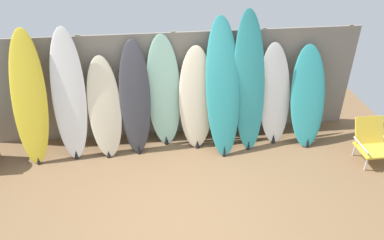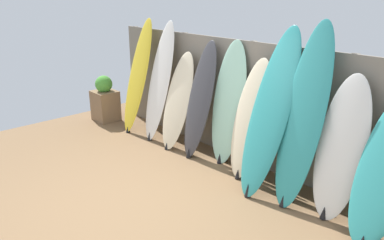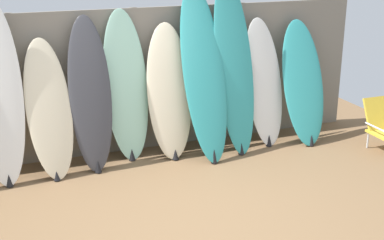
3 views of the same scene
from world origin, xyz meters
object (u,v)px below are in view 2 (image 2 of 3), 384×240
Objects in this scene: surfboard_yellow_0 at (138,77)px; surfboard_teal_6 at (270,114)px; planter_box at (105,100)px; surfboard_teal_7 at (303,118)px; surfboard_charcoal_3 at (200,101)px; surfboard_white_8 at (341,150)px; surfboard_cream_5 at (250,120)px; surfboard_seafoam_4 at (228,104)px; surfboard_white_1 at (159,82)px; surfboard_cream_2 at (178,102)px.

surfboard_teal_6 is (2.92, -0.05, 0.03)m from surfboard_yellow_0.
surfboard_yellow_0 reaches higher than planter_box.
surfboard_teal_7 is (0.43, 0.05, 0.04)m from surfboard_teal_6.
planter_box is at bearing -174.19° from surfboard_charcoal_3.
surfboard_yellow_0 reaches higher than surfboard_white_8.
planter_box is (-0.90, -0.19, -0.60)m from surfboard_yellow_0.
surfboard_yellow_0 is 3.81m from surfboard_white_8.
surfboard_white_8 is at bearing -0.42° from surfboard_cream_5.
surfboard_seafoam_4 is 1.36m from surfboard_teal_7.
surfboard_charcoal_3 is at bearing 2.08° from surfboard_yellow_0.
surfboard_white_1 is 0.96× the size of surfboard_teal_6.
surfboard_white_1 is at bearing -179.69° from surfboard_white_8.
surfboard_teal_6 is at bearing -0.97° from surfboard_yellow_0.
surfboard_cream_2 is 1.73× the size of planter_box.
surfboard_white_8 is 4.73m from planter_box.
surfboard_teal_6 is (2.35, -0.10, 0.04)m from surfboard_white_1.
surfboard_teal_7 reaches higher than surfboard_seafoam_4.
surfboard_seafoam_4 is at bearing 175.98° from surfboard_white_8.
surfboard_yellow_0 is 1.01× the size of surfboard_white_1.
surfboard_teal_6 is at bearing -17.31° from surfboard_cream_5.
surfboard_charcoal_3 is 1.98× the size of planter_box.
surfboard_yellow_0 is at bearing 179.03° from surfboard_teal_6.
surfboard_teal_7 is at bearing 6.88° from surfboard_teal_6.
surfboard_seafoam_4 is (2.01, 0.19, -0.10)m from surfboard_yellow_0.
surfboard_white_1 is 1.13× the size of surfboard_charcoal_3.
surfboard_charcoal_3 is (0.48, 0.04, 0.12)m from surfboard_cream_2.
surfboard_cream_5 is 0.79× the size of surfboard_teal_6.
surfboard_seafoam_4 is at bearing 171.91° from surfboard_teal_7.
surfboard_yellow_0 is 1.30× the size of surfboard_cream_2.
surfboard_cream_2 is 0.49m from surfboard_charcoal_3.
surfboard_seafoam_4 is at bearing 16.48° from surfboard_charcoal_3.
surfboard_white_1 is at bearing 9.37° from planter_box.
planter_box is (-2.45, -0.25, -0.48)m from surfboard_charcoal_3.
surfboard_seafoam_4 is (0.94, 0.17, 0.13)m from surfboard_cream_2.
surfboard_teal_6 is 0.93m from surfboard_white_8.
surfboard_white_1 reaches higher than surfboard_cream_2.
surfboard_cream_2 reaches higher than planter_box.
planter_box is at bearing -173.85° from surfboard_cream_2.
surfboard_cream_2 is 0.71× the size of surfboard_teal_7.
surfboard_white_8 is at bearing 0.98° from surfboard_cream_2.
surfboard_white_1 is 2.78m from surfboard_teal_7.
surfboard_cream_5 is (2.52, 0.08, -0.19)m from surfboard_yellow_0.
surfboard_white_1 is 1.60m from planter_box.
surfboard_seafoam_4 is (0.46, 0.14, 0.01)m from surfboard_charcoal_3.
planter_box is at bearing -175.50° from surfboard_cream_5.
surfboard_yellow_0 reaches higher than surfboard_cream_2.
surfboard_seafoam_4 is (1.44, 0.14, -0.09)m from surfboard_white_1.
planter_box is (-3.81, -0.14, -0.63)m from surfboard_teal_6.
surfboard_white_8 is (0.46, 0.06, -0.27)m from surfboard_teal_7.
surfboard_teal_7 is at bearing -0.95° from surfboard_white_1.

